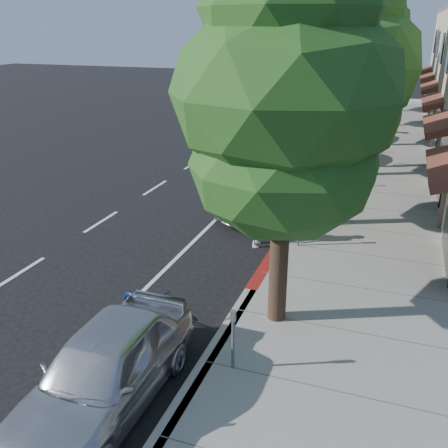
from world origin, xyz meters
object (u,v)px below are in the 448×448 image
at_px(street_tree_3, 368,48).
at_px(silver_suv, 264,182).
at_px(street_tree_5, 381,44).
at_px(bicycle, 147,306).
at_px(street_tree_0, 286,99).
at_px(street_tree_2, 354,66).
at_px(street_tree_1, 333,69).
at_px(near_car_a, 105,369).
at_px(cyclist, 257,217).
at_px(dark_sedan, 314,148).
at_px(dark_suv_far, 355,102).
at_px(street_tree_4, 374,60).
at_px(white_pickup, 334,128).
at_px(pedestrian, 368,147).

distance_m(street_tree_3, silver_suv, 11.57).
height_order(street_tree_5, bicycle, street_tree_5).
relative_size(street_tree_0, street_tree_2, 1.06).
height_order(street_tree_1, street_tree_3, street_tree_3).
relative_size(street_tree_5, near_car_a, 1.81).
distance_m(cyclist, dark_sedan, 9.70).
xyz_separation_m(cyclist, dark_suv_far, (0.20, 25.12, -0.02)).
distance_m(street_tree_4, bicycle, 25.42).
bearing_deg(white_pickup, dark_suv_far, 95.90).
height_order(street_tree_5, cyclist, street_tree_5).
bearing_deg(near_car_a, dark_suv_far, 89.11).
bearing_deg(near_car_a, cyclist, 86.09).
height_order(cyclist, dark_suv_far, cyclist).
bearing_deg(cyclist, street_tree_4, -12.74).
bearing_deg(street_tree_4, street_tree_2, -90.00).
height_order(street_tree_0, near_car_a, street_tree_0).
bearing_deg(near_car_a, street_tree_5, 86.76).
height_order(bicycle, near_car_a, near_car_a).
bearing_deg(bicycle, cyclist, 10.22).
height_order(street_tree_4, dark_sedan, street_tree_4).
bearing_deg(dark_suv_far, street_tree_4, -71.98).
relative_size(street_tree_0, near_car_a, 1.79).
bearing_deg(street_tree_4, street_tree_0, -90.00).
xyz_separation_m(street_tree_2, street_tree_4, (0.00, 12.00, -0.50)).
bearing_deg(street_tree_4, white_pickup, -104.16).
xyz_separation_m(bicycle, dark_suv_far, (1.30, 30.04, 0.44)).
bearing_deg(street_tree_5, white_pickup, -96.91).
xyz_separation_m(street_tree_1, cyclist, (-1.60, -2.07, -4.11)).
xyz_separation_m(street_tree_4, pedestrian, (0.76, -10.18, -3.10)).
xyz_separation_m(street_tree_0, silver_suv, (-2.35, 7.50, -4.06)).
height_order(street_tree_0, street_tree_4, street_tree_0).
bearing_deg(near_car_a, street_tree_0, 58.68).
bearing_deg(street_tree_1, dark_sedan, 101.96).
xyz_separation_m(cyclist, pedestrian, (2.36, 9.89, 0.15)).
height_order(dark_sedan, pedestrian, pedestrian).
relative_size(street_tree_1, dark_suv_far, 1.57).
height_order(street_tree_1, dark_sedan, street_tree_1).
bearing_deg(dark_suv_far, bicycle, -89.97).
relative_size(street_tree_0, pedestrian, 4.36).
bearing_deg(cyclist, silver_suv, 3.70).
bearing_deg(street_tree_5, street_tree_4, -90.00).
bearing_deg(bicycle, street_tree_2, 11.08).
bearing_deg(street_tree_1, street_tree_0, -90.00).
bearing_deg(street_tree_5, street_tree_2, -90.00).
distance_m(bicycle, dark_sedan, 14.67).
xyz_separation_m(street_tree_3, street_tree_4, (0.00, 6.00, -0.97)).
bearing_deg(street_tree_0, cyclist, 112.17).
distance_m(dark_suv_far, near_car_a, 32.55).
relative_size(street_tree_1, dark_sedan, 1.57).
bearing_deg(bicycle, silver_suv, 20.46).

